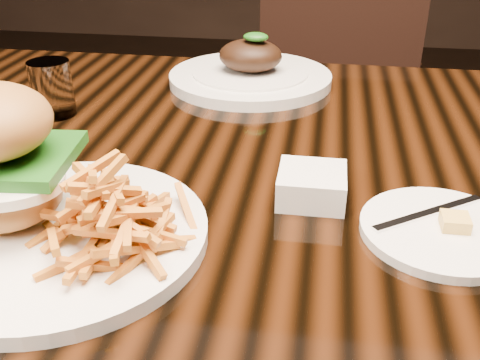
# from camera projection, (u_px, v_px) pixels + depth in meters

# --- Properties ---
(dining_table) EXTENTS (1.60, 0.90, 0.75)m
(dining_table) POSITION_uv_depth(u_px,v_px,m) (255.00, 215.00, 0.74)
(dining_table) COLOR black
(dining_table) RESTS_ON ground
(burger_plate) EXTENTS (0.30, 0.30, 0.20)m
(burger_plate) POSITION_uv_depth(u_px,v_px,m) (47.00, 195.00, 0.53)
(burger_plate) COLOR white
(burger_plate) RESTS_ON dining_table
(side_saucer) EXTENTS (0.16, 0.16, 0.02)m
(side_saucer) POSITION_uv_depth(u_px,v_px,m) (442.00, 230.00, 0.56)
(side_saucer) COLOR white
(side_saucer) RESTS_ON dining_table
(ramekin) EXTENTS (0.08, 0.08, 0.03)m
(ramekin) POSITION_uv_depth(u_px,v_px,m) (312.00, 185.00, 0.62)
(ramekin) COLOR white
(ramekin) RESTS_ON dining_table
(water_tumbler) EXTENTS (0.06, 0.06, 0.08)m
(water_tumbler) POSITION_uv_depth(u_px,v_px,m) (52.00, 89.00, 0.83)
(water_tumbler) COLOR white
(water_tumbler) RESTS_ON dining_table
(far_dish) EXTENTS (0.28, 0.28, 0.09)m
(far_dish) POSITION_uv_depth(u_px,v_px,m) (250.00, 73.00, 0.97)
(far_dish) COLOR white
(far_dish) RESTS_ON dining_table
(chair_far) EXTENTS (0.46, 0.47, 0.95)m
(chair_far) POSITION_uv_depth(u_px,v_px,m) (336.00, 92.00, 1.57)
(chair_far) COLOR black
(chair_far) RESTS_ON ground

